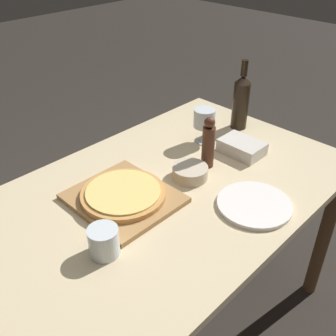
# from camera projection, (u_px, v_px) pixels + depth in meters

# --- Properties ---
(ground_plane) EXTENTS (12.00, 12.00, 0.00)m
(ground_plane) POSITION_uv_depth(u_px,v_px,m) (161.00, 327.00, 1.78)
(ground_plane) COLOR #2D2823
(dining_table) EXTENTS (0.88, 1.46, 0.76)m
(dining_table) POSITION_uv_depth(u_px,v_px,m) (159.00, 215.00, 1.42)
(dining_table) COLOR #CCB78E
(dining_table) RESTS_ON ground_plane
(cutting_board) EXTENTS (0.34, 0.31, 0.02)m
(cutting_board) POSITION_uv_depth(u_px,v_px,m) (124.00, 198.00, 1.33)
(cutting_board) COLOR #A87A47
(cutting_board) RESTS_ON dining_table
(pizza) EXTENTS (0.29, 0.29, 0.02)m
(pizza) POSITION_uv_depth(u_px,v_px,m) (123.00, 193.00, 1.32)
(pizza) COLOR #C68947
(pizza) RESTS_ON cutting_board
(wine_bottle) EXTENTS (0.07, 0.07, 0.31)m
(wine_bottle) POSITION_uv_depth(u_px,v_px,m) (241.00, 101.00, 1.71)
(wine_bottle) COLOR black
(wine_bottle) RESTS_ON dining_table
(pepper_mill) EXTENTS (0.05, 0.05, 0.21)m
(pepper_mill) POSITION_uv_depth(u_px,v_px,m) (208.00, 143.00, 1.46)
(pepper_mill) COLOR #4C2819
(pepper_mill) RESTS_ON dining_table
(wine_glass) EXTENTS (0.09, 0.09, 0.15)m
(wine_glass) POSITION_uv_depth(u_px,v_px,m) (204.00, 119.00, 1.61)
(wine_glass) COLOR silver
(wine_glass) RESTS_ON dining_table
(small_bowl) EXTENTS (0.13, 0.13, 0.05)m
(small_bowl) POSITION_uv_depth(u_px,v_px,m) (190.00, 172.00, 1.43)
(small_bowl) COLOR beige
(small_bowl) RESTS_ON dining_table
(drinking_tumbler) EXTENTS (0.09, 0.09, 0.09)m
(drinking_tumbler) POSITION_uv_depth(u_px,v_px,m) (104.00, 241.00, 1.10)
(drinking_tumbler) COLOR silver
(drinking_tumbler) RESTS_ON dining_table
(dinner_plate) EXTENTS (0.25, 0.25, 0.01)m
(dinner_plate) POSITION_uv_depth(u_px,v_px,m) (254.00, 205.00, 1.30)
(dinner_plate) COLOR white
(dinner_plate) RESTS_ON dining_table
(food_container) EXTENTS (0.17, 0.12, 0.05)m
(food_container) POSITION_uv_depth(u_px,v_px,m) (242.00, 147.00, 1.58)
(food_container) COLOR beige
(food_container) RESTS_ON dining_table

